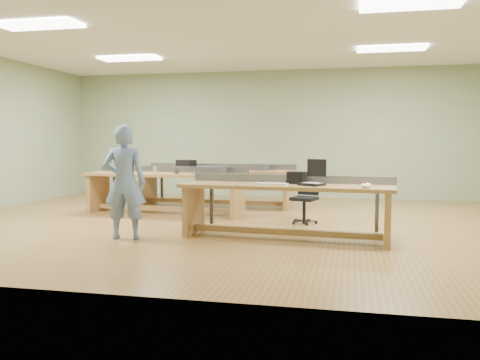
# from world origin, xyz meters

# --- Properties ---
(floor) EXTENTS (10.00, 10.00, 0.00)m
(floor) POSITION_xyz_m (0.00, 0.00, 0.00)
(floor) COLOR olive
(floor) RESTS_ON ground
(ceiling) EXTENTS (10.00, 10.00, 0.00)m
(ceiling) POSITION_xyz_m (0.00, 0.00, 3.00)
(ceiling) COLOR silver
(ceiling) RESTS_ON wall_back
(wall_back) EXTENTS (10.00, 0.04, 3.00)m
(wall_back) POSITION_xyz_m (0.00, 4.00, 1.50)
(wall_back) COLOR gray
(wall_back) RESTS_ON floor
(wall_front) EXTENTS (10.00, 0.04, 3.00)m
(wall_front) POSITION_xyz_m (0.00, -4.00, 1.50)
(wall_front) COLOR gray
(wall_front) RESTS_ON floor
(fluor_panels) EXTENTS (6.20, 3.50, 0.03)m
(fluor_panels) POSITION_xyz_m (0.00, 0.00, 2.97)
(fluor_panels) COLOR white
(fluor_panels) RESTS_ON ceiling
(workbench_front) EXTENTS (2.94, 1.00, 0.86)m
(workbench_front) POSITION_xyz_m (0.97, -1.13, 0.56)
(workbench_front) COLOR #B08D4A
(workbench_front) RESTS_ON floor
(workbench_mid) EXTENTS (3.03, 0.98, 0.86)m
(workbench_mid) POSITION_xyz_m (-1.50, 0.79, 0.56)
(workbench_mid) COLOR #B08D4A
(workbench_mid) RESTS_ON floor
(workbench_back) EXTENTS (3.24, 0.99, 0.86)m
(workbench_back) POSITION_xyz_m (-0.87, 2.01, 0.56)
(workbench_back) COLOR #B08D4A
(workbench_back) RESTS_ON floor
(person) EXTENTS (0.63, 0.48, 1.56)m
(person) POSITION_xyz_m (-1.18, -1.62, 0.78)
(person) COLOR #6C8BB0
(person) RESTS_ON floor
(laptop_base) EXTENTS (0.37, 0.35, 0.03)m
(laptop_base) POSITION_xyz_m (1.33, -1.25, 0.77)
(laptop_base) COLOR black
(laptop_base) RESTS_ON workbench_front
(laptop_screen) EXTENTS (0.27, 0.15, 0.23)m
(laptop_screen) POSITION_xyz_m (1.38, -1.15, 0.98)
(laptop_screen) COLOR black
(laptop_screen) RESTS_ON laptop_base
(keyboard) EXTENTS (0.46, 0.22, 0.03)m
(keyboard) POSITION_xyz_m (0.79, -1.28, 0.76)
(keyboard) COLOR silver
(keyboard) RESTS_ON workbench_front
(trackball_mouse) EXTENTS (0.18, 0.19, 0.07)m
(trackball_mouse) POSITION_xyz_m (2.02, -1.46, 0.78)
(trackball_mouse) COLOR white
(trackball_mouse) RESTS_ON workbench_front
(camera_bag) EXTENTS (0.29, 0.24, 0.17)m
(camera_bag) POSITION_xyz_m (1.11, -1.03, 0.83)
(camera_bag) COLOR black
(camera_bag) RESTS_ON workbench_front
(task_chair) EXTENTS (0.53, 0.53, 0.79)m
(task_chair) POSITION_xyz_m (1.11, 0.23, 0.29)
(task_chair) COLOR black
(task_chair) RESTS_ON floor
(parts_bin_teal) EXTENTS (0.42, 0.34, 0.13)m
(parts_bin_teal) POSITION_xyz_m (-0.74, 0.87, 0.82)
(parts_bin_teal) COLOR #133A3F
(parts_bin_teal) RESTS_ON workbench_mid
(parts_bin_grey) EXTENTS (0.53, 0.40, 0.13)m
(parts_bin_grey) POSITION_xyz_m (-0.61, 0.72, 0.81)
(parts_bin_grey) COLOR #313133
(parts_bin_grey) RESTS_ON workbench_mid
(mug) EXTENTS (0.12, 0.12, 0.09)m
(mug) POSITION_xyz_m (-1.27, 0.72, 0.80)
(mug) COLOR #313133
(mug) RESTS_ON workbench_mid
(drinks_can) EXTENTS (0.08, 0.08, 0.13)m
(drinks_can) POSITION_xyz_m (-1.69, 0.75, 0.81)
(drinks_can) COLOR silver
(drinks_can) RESTS_ON workbench_mid
(storage_box_back) EXTENTS (0.41, 0.35, 0.20)m
(storage_box_back) POSITION_xyz_m (-1.46, 1.87, 0.85)
(storage_box_back) COLOR black
(storage_box_back) RESTS_ON workbench_back
(tray_back) EXTENTS (0.38, 0.33, 0.13)m
(tray_back) POSITION_xyz_m (0.05, 1.99, 0.81)
(tray_back) COLOR #313133
(tray_back) RESTS_ON workbench_back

